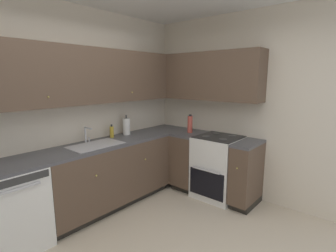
% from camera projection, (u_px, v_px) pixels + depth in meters
% --- Properties ---
extents(wall_back, '(4.01, 0.05, 2.69)m').
position_uv_depth(wall_back, '(63.00, 112.00, 3.27)').
color(wall_back, beige).
rests_on(wall_back, ground_plane).
extents(wall_right, '(0.05, 3.36, 2.69)m').
position_uv_depth(wall_right, '(250.00, 108.00, 3.69)').
color(wall_right, beige).
rests_on(wall_right, ground_plane).
extents(dishwasher, '(0.60, 0.63, 0.88)m').
position_uv_depth(dishwasher, '(12.00, 209.00, 2.63)').
color(dishwasher, white).
rests_on(dishwasher, ground_plane).
extents(lower_cabinets_back, '(1.84, 0.62, 0.88)m').
position_uv_depth(lower_cabinets_back, '(109.00, 175.00, 3.55)').
color(lower_cabinets_back, brown).
rests_on(lower_cabinets_back, ground_plane).
extents(countertop_back, '(3.05, 0.60, 0.03)m').
position_uv_depth(countertop_back, '(108.00, 143.00, 3.46)').
color(countertop_back, '#4C4C51').
rests_on(countertop_back, lower_cabinets_back).
extents(lower_cabinets_right, '(0.62, 1.30, 0.88)m').
position_uv_depth(lower_cabinets_right, '(210.00, 166.00, 3.89)').
color(lower_cabinets_right, brown).
rests_on(lower_cabinets_right, ground_plane).
extents(countertop_right, '(0.60, 1.30, 0.03)m').
position_uv_depth(countertop_right, '(211.00, 137.00, 3.81)').
color(countertop_right, '#4C4C51').
rests_on(countertop_right, lower_cabinets_right).
extents(oven_range, '(0.68, 0.62, 1.07)m').
position_uv_depth(oven_range, '(218.00, 166.00, 3.82)').
color(oven_range, white).
rests_on(oven_range, ground_plane).
extents(upper_cabinets_back, '(2.73, 0.34, 0.71)m').
position_uv_depth(upper_cabinets_back, '(88.00, 76.00, 3.27)').
color(upper_cabinets_back, brown).
extents(upper_cabinets_right, '(0.32, 1.85, 0.71)m').
position_uv_depth(upper_cabinets_right, '(203.00, 76.00, 3.92)').
color(upper_cabinets_right, brown).
extents(sink, '(0.67, 0.40, 0.10)m').
position_uv_depth(sink, '(96.00, 148.00, 3.29)').
color(sink, '#B7B7BC').
rests_on(sink, countertop_back).
extents(faucet, '(0.07, 0.16, 0.22)m').
position_uv_depth(faucet, '(87.00, 133.00, 3.40)').
color(faucet, silver).
rests_on(faucet, countertop_back).
extents(soap_bottle, '(0.06, 0.06, 0.19)m').
position_uv_depth(soap_bottle, '(112.00, 132.00, 3.72)').
color(soap_bottle, gold).
rests_on(soap_bottle, countertop_back).
extents(paper_towel_roll, '(0.11, 0.11, 0.31)m').
position_uv_depth(paper_towel_roll, '(126.00, 126.00, 3.89)').
color(paper_towel_roll, white).
rests_on(paper_towel_roll, countertop_back).
extents(oil_bottle, '(0.08, 0.08, 0.29)m').
position_uv_depth(oil_bottle, '(190.00, 124.00, 4.03)').
color(oil_bottle, '#BF4C3F').
rests_on(oil_bottle, countertop_right).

